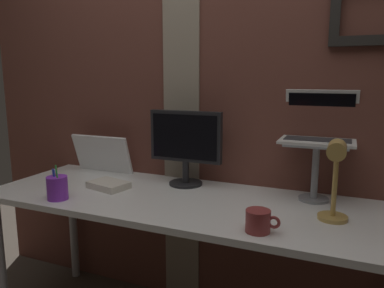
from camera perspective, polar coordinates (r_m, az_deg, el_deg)
name	(u,v)px	position (r m, az deg, el deg)	size (l,w,h in m)	color
brick_wall_back	(223,96)	(2.05, 4.80, 7.36)	(3.18, 0.16, 2.46)	brown
desk	(184,213)	(1.82, -1.25, -10.60)	(2.00, 0.68, 0.76)	white
monitor	(186,141)	(1.96, -1.01, 0.41)	(0.40, 0.18, 0.40)	black
laptop_stand	(316,162)	(1.81, 18.56, -2.68)	(0.28, 0.22, 0.28)	gray
laptop	(319,126)	(1.86, 19.02, 2.61)	(0.34, 0.28, 0.24)	silver
whiteboard_panel	(102,154)	(2.30, -13.71, -1.53)	(0.38, 0.02, 0.24)	white
desk_lamp	(335,173)	(1.54, 21.27, -4.15)	(0.12, 0.20, 0.34)	tan
pen_cup	(57,188)	(1.88, -20.08, -6.36)	(0.10, 0.10, 0.17)	purple
coffee_mug	(258,221)	(1.44, 10.23, -11.63)	(0.13, 0.09, 0.08)	maroon
paper_clutter_stack	(109,185)	(1.99, -12.76, -6.19)	(0.20, 0.14, 0.03)	silver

